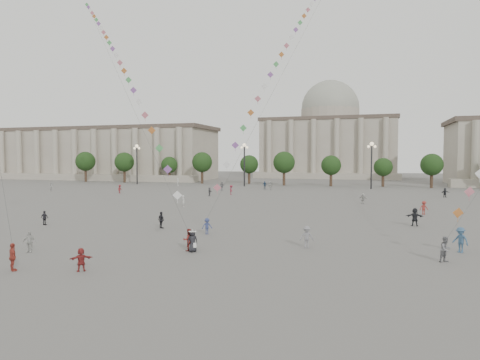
% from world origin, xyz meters
% --- Properties ---
extents(ground, '(360.00, 360.00, 0.00)m').
position_xyz_m(ground, '(0.00, 0.00, 0.00)').
color(ground, '#54514F').
rests_on(ground, ground).
extents(hall_west, '(84.00, 26.22, 17.20)m').
position_xyz_m(hall_west, '(-75.00, 93.89, 8.43)').
color(hall_west, gray).
rests_on(hall_west, ground).
extents(hall_central, '(48.30, 34.30, 35.50)m').
position_xyz_m(hall_central, '(0.00, 129.22, 14.23)').
color(hall_central, gray).
rests_on(hall_central, ground).
extents(tree_row, '(137.12, 5.12, 8.00)m').
position_xyz_m(tree_row, '(0.00, 78.00, 5.39)').
color(tree_row, '#322119').
rests_on(tree_row, ground).
extents(lamp_post_far_west, '(2.00, 0.90, 10.65)m').
position_xyz_m(lamp_post_far_west, '(-45.00, 70.00, 7.35)').
color(lamp_post_far_west, '#262628').
rests_on(lamp_post_far_west, ground).
extents(lamp_post_mid_west, '(2.00, 0.90, 10.65)m').
position_xyz_m(lamp_post_mid_west, '(-15.00, 70.00, 7.35)').
color(lamp_post_mid_west, '#262628').
rests_on(lamp_post_mid_west, ground).
extents(lamp_post_mid_east, '(2.00, 0.90, 10.65)m').
position_xyz_m(lamp_post_mid_east, '(15.00, 70.00, 7.35)').
color(lamp_post_mid_east, '#262628').
rests_on(lamp_post_mid_east, ground).
extents(person_crowd_0, '(1.11, 0.56, 1.81)m').
position_xyz_m(person_crowd_0, '(-7.97, 62.44, 0.91)').
color(person_crowd_0, navy).
rests_on(person_crowd_0, ground).
extents(person_crowd_1, '(1.02, 1.10, 1.80)m').
position_xyz_m(person_crowd_1, '(-50.69, 44.52, 0.90)').
color(person_crowd_1, '#B0B0AC').
rests_on(person_crowd_1, ground).
extents(person_crowd_2, '(0.72, 1.15, 1.72)m').
position_xyz_m(person_crowd_2, '(-32.94, 43.09, 0.86)').
color(person_crowd_2, maroon).
rests_on(person_crowd_2, ground).
extents(person_crowd_3, '(1.78, 0.64, 1.89)m').
position_xyz_m(person_crowd_3, '(19.45, 16.47, 0.95)').
color(person_crowd_3, '#222328').
rests_on(person_crowd_3, ground).
extents(person_crowd_4, '(1.14, 1.81, 1.87)m').
position_xyz_m(person_crowd_4, '(-6.34, 61.02, 0.93)').
color(person_crowd_4, beige).
rests_on(person_crowd_4, ground).
extents(person_crowd_6, '(1.25, 0.90, 1.74)m').
position_xyz_m(person_crowd_6, '(10.27, 2.40, 0.87)').
color(person_crowd_6, slate).
rests_on(person_crowd_6, ground).
extents(person_crowd_7, '(1.54, 1.17, 1.62)m').
position_xyz_m(person_crowd_7, '(13.88, 37.25, 0.81)').
color(person_crowd_7, beige).
rests_on(person_crowd_7, ground).
extents(person_crowd_8, '(1.25, 0.97, 1.71)m').
position_xyz_m(person_crowd_8, '(21.39, 26.44, 0.85)').
color(person_crowd_8, maroon).
rests_on(person_crowd_8, ground).
extents(person_crowd_9, '(1.63, 1.18, 1.70)m').
position_xyz_m(person_crowd_9, '(27.67, 52.54, 0.85)').
color(person_crowd_9, black).
rests_on(person_crowd_9, ground).
extents(person_crowd_10, '(0.56, 0.76, 1.93)m').
position_xyz_m(person_crowd_10, '(-32.04, 68.00, 0.97)').
color(person_crowd_10, silver).
rests_on(person_crowd_10, ground).
extents(person_crowd_12, '(1.38, 1.41, 1.61)m').
position_xyz_m(person_crowd_12, '(-13.63, 42.80, 0.81)').
color(person_crowd_12, '#5D5C61').
rests_on(person_crowd_12, ground).
extents(person_crowd_13, '(0.69, 0.73, 1.69)m').
position_xyz_m(person_crowd_13, '(-10.81, 25.14, 0.84)').
color(person_crowd_13, silver).
rests_on(person_crowd_13, ground).
extents(person_crowd_14, '(1.40, 1.36, 1.92)m').
position_xyz_m(person_crowd_14, '(21.53, 4.09, 0.96)').
color(person_crowd_14, '#355577').
rests_on(person_crowd_14, ground).
extents(person_crowd_16, '(1.18, 0.75, 1.87)m').
position_xyz_m(person_crowd_16, '(-15.96, 56.13, 0.94)').
color(person_crowd_16, slate).
rests_on(person_crowd_16, ground).
extents(person_crowd_17, '(1.20, 1.38, 1.86)m').
position_xyz_m(person_crowd_17, '(-10.58, 46.36, 0.93)').
color(person_crowd_17, maroon).
rests_on(person_crowd_17, ground).
extents(person_crowd_18, '(0.99, 0.66, 1.57)m').
position_xyz_m(person_crowd_18, '(-9.43, -5.37, 0.78)').
color(person_crowd_18, '#B2B2AE').
rests_on(person_crowd_18, ground).
extents(tourist_0, '(1.12, 0.90, 1.78)m').
position_xyz_m(tourist_0, '(-6.32, -10.00, 0.89)').
color(tourist_0, '#9E372B').
rests_on(tourist_0, ground).
extents(tourist_1, '(1.06, 0.86, 1.69)m').
position_xyz_m(tourist_1, '(-5.06, 7.35, 0.84)').
color(tourist_1, black).
rests_on(tourist_1, ground).
extents(tourist_2, '(1.34, 1.22, 1.48)m').
position_xyz_m(tourist_2, '(-2.20, -8.77, 0.74)').
color(tourist_2, maroon).
rests_on(tourist_2, ground).
extents(tourist_4, '(0.90, 0.38, 1.53)m').
position_xyz_m(tourist_4, '(-17.80, 5.59, 0.76)').
color(tourist_4, black).
rests_on(tourist_4, ground).
extents(kite_flyer_0, '(1.05, 1.03, 1.70)m').
position_xyz_m(kite_flyer_0, '(1.82, -1.41, 0.85)').
color(kite_flyer_0, maroon).
rests_on(kite_flyer_0, ground).
extents(kite_flyer_1, '(1.13, 1.00, 1.51)m').
position_xyz_m(kite_flyer_1, '(0.56, 5.63, 0.76)').
color(kite_flyer_1, navy).
rests_on(kite_flyer_1, ground).
extents(kite_flyer_2, '(1.08, 1.05, 1.76)m').
position_xyz_m(kite_flyer_2, '(19.99, 0.54, 0.88)').
color(kite_flyer_2, slate).
rests_on(kite_flyer_2, ground).
extents(hat_person, '(0.95, 0.94, 1.69)m').
position_xyz_m(hat_person, '(2.26, -1.64, 0.87)').
color(hat_person, black).
rests_on(hat_person, ground).
extents(kite_train_west, '(41.40, 43.81, 72.26)m').
position_xyz_m(kite_train_west, '(-20.26, 22.25, 21.88)').
color(kite_train_west, '#3F3F3F').
rests_on(kite_train_west, ground).
extents(kite_train_mid, '(8.57, 53.11, 72.11)m').
position_xyz_m(kite_train_mid, '(4.74, 33.94, 27.05)').
color(kite_train_mid, '#3F3F3F').
rests_on(kite_train_mid, ground).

